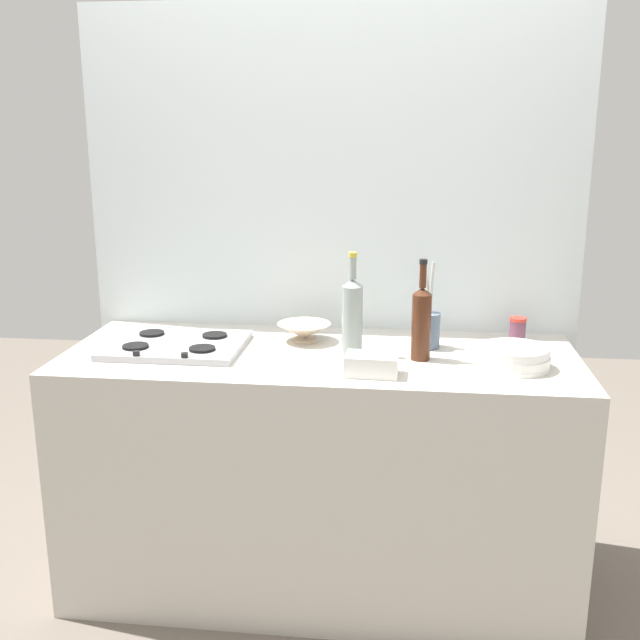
% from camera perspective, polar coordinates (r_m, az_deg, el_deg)
% --- Properties ---
extents(ground_plane, '(6.00, 6.00, 0.00)m').
position_cam_1_polar(ground_plane, '(3.01, -0.00, -19.14)').
color(ground_plane, '#6B6056').
rests_on(ground_plane, ground).
extents(counter_block, '(1.80, 0.70, 0.90)m').
position_cam_1_polar(counter_block, '(2.78, -0.00, -11.42)').
color(counter_block, beige).
rests_on(counter_block, ground).
extents(backsplash_panel, '(1.90, 0.06, 2.12)m').
position_cam_1_polar(backsplash_panel, '(2.94, 0.87, 2.61)').
color(backsplash_panel, silver).
rests_on(backsplash_panel, ground).
extents(stovetop_hob, '(0.48, 0.38, 0.04)m').
position_cam_1_polar(stovetop_hob, '(2.72, -10.97, -1.89)').
color(stovetop_hob, '#B2B2B7').
rests_on(stovetop_hob, counter_block).
extents(plate_stack, '(0.23, 0.23, 0.07)m').
position_cam_1_polar(plate_stack, '(2.53, 14.77, -2.78)').
color(plate_stack, white).
rests_on(plate_stack, counter_block).
extents(wine_bottle_leftmost, '(0.07, 0.07, 0.36)m').
position_cam_1_polar(wine_bottle_leftmost, '(2.56, 2.48, 0.37)').
color(wine_bottle_leftmost, gray).
rests_on(wine_bottle_leftmost, counter_block).
extents(wine_bottle_mid_left, '(0.07, 0.07, 0.35)m').
position_cam_1_polar(wine_bottle_mid_left, '(2.53, 7.78, -0.11)').
color(wine_bottle_mid_left, '#472314').
rests_on(wine_bottle_mid_left, counter_block).
extents(mixing_bowl, '(0.20, 0.20, 0.07)m').
position_cam_1_polar(mixing_bowl, '(2.75, -1.22, -0.87)').
color(mixing_bowl, beige).
rests_on(mixing_bowl, counter_block).
extents(butter_dish, '(0.17, 0.11, 0.07)m').
position_cam_1_polar(butter_dish, '(2.39, 3.99, -3.44)').
color(butter_dish, white).
rests_on(butter_dish, counter_block).
extents(utensil_crock, '(0.09, 0.09, 0.31)m').
position_cam_1_polar(utensil_crock, '(2.69, 8.24, -0.62)').
color(utensil_crock, slate).
rests_on(utensil_crock, counter_block).
extents(condiment_jar_front, '(0.06, 0.06, 0.09)m').
position_cam_1_polar(condiment_jar_front, '(2.84, 14.91, -0.71)').
color(condiment_jar_front, '#66384C').
rests_on(condiment_jar_front, counter_block).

